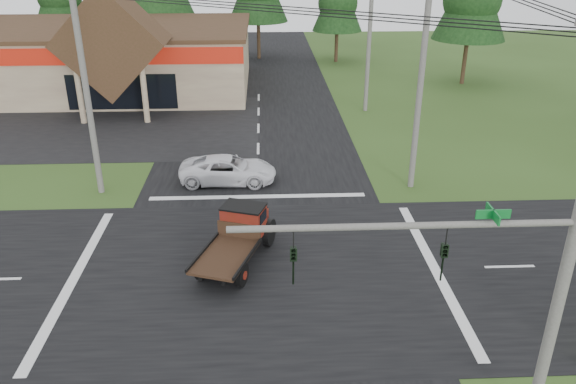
{
  "coord_description": "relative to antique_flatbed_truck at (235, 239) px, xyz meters",
  "views": [
    {
      "loc": [
        0.38,
        -18.54,
        11.95
      ],
      "look_at": [
        1.33,
        2.74,
        2.2
      ],
      "focal_mm": 35.0,
      "sensor_mm": 36.0,
      "label": 1
    }
  ],
  "objects": [
    {
      "name": "ground",
      "position": [
        0.84,
        -0.85,
        -1.05
      ],
      "size": [
        120.0,
        120.0,
        0.0
      ],
      "primitive_type": "plane",
      "color": "#2E491A",
      "rests_on": "ground"
    },
    {
      "name": "road_ns",
      "position": [
        0.84,
        -0.85,
        -1.04
      ],
      "size": [
        12.0,
        120.0,
        0.02
      ],
      "primitive_type": "cube",
      "color": "black",
      "rests_on": "ground"
    },
    {
      "name": "road_ew",
      "position": [
        0.84,
        -0.85,
        -1.04
      ],
      "size": [
        120.0,
        12.0,
        0.02
      ],
      "primitive_type": "cube",
      "color": "black",
      "rests_on": "ground"
    },
    {
      "name": "parking_apron",
      "position": [
        -13.16,
        18.15,
        -1.03
      ],
      "size": [
        28.0,
        14.0,
        0.02
      ],
      "primitive_type": "cube",
      "color": "black",
      "rests_on": "ground"
    },
    {
      "name": "cvs_building",
      "position": [
        -14.87,
        28.71,
        1.73
      ],
      "size": [
        30.4,
        18.2,
        9.19
      ],
      "color": "#8D745F",
      "rests_on": "ground"
    },
    {
      "name": "traffic_signal_mast",
      "position": [
        6.65,
        -8.35,
        3.38
      ],
      "size": [
        8.12,
        0.24,
        7.0
      ],
      "color": "#595651",
      "rests_on": "ground"
    },
    {
      "name": "utility_pole_nr",
      "position": [
        8.34,
        -8.35,
        4.59
      ],
      "size": [
        2.0,
        0.3,
        11.0
      ],
      "color": "#595651",
      "rests_on": "ground"
    },
    {
      "name": "utility_pole_nw",
      "position": [
        -7.16,
        7.15,
        4.34
      ],
      "size": [
        2.0,
        0.3,
        10.5
      ],
      "color": "#595651",
      "rests_on": "ground"
    },
    {
      "name": "utility_pole_ne",
      "position": [
        8.84,
        7.15,
        4.84
      ],
      "size": [
        2.0,
        0.3,
        11.5
      ],
      "color": "#595651",
      "rests_on": "ground"
    },
    {
      "name": "utility_pole_n",
      "position": [
        8.84,
        21.15,
        4.69
      ],
      "size": [
        2.0,
        0.3,
        11.2
      ],
      "color": "#595651",
      "rests_on": "ground"
    },
    {
      "name": "tree_row_e",
      "position": [
        8.84,
        39.15,
        4.99
      ],
      "size": [
        5.04,
        5.04,
        9.09
      ],
      "color": "#332316",
      "rests_on": "ground"
    },
    {
      "name": "antique_flatbed_truck",
      "position": [
        0.0,
        0.0,
        0.0
      ],
      "size": [
        3.44,
        5.36,
        2.09
      ],
      "primitive_type": null,
      "rotation": [
        0.0,
        0.0,
        -0.33
      ],
      "color": "#56190C",
      "rests_on": "ground"
    },
    {
      "name": "white_pickup",
      "position": [
        -0.72,
        8.14,
        -0.35
      ],
      "size": [
        5.14,
        2.52,
        1.4
      ],
      "primitive_type": "imported",
      "rotation": [
        0.0,
        0.0,
        1.53
      ],
      "color": "white",
      "rests_on": "ground"
    }
  ]
}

